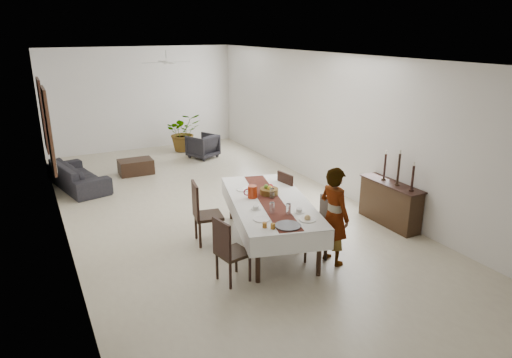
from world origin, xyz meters
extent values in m
cube|color=#C1B799|center=(0.00, 0.00, 0.00)|extent=(6.00, 12.00, 0.00)
cube|color=white|center=(0.00, 0.00, 3.20)|extent=(6.00, 12.00, 0.02)
cube|color=silver|center=(0.00, 6.00, 1.60)|extent=(6.00, 0.02, 3.20)
cube|color=silver|center=(0.00, -6.00, 1.60)|extent=(6.00, 0.02, 3.20)
cube|color=silver|center=(-3.00, 0.00, 1.60)|extent=(0.02, 12.00, 3.20)
cube|color=silver|center=(3.00, 0.00, 1.60)|extent=(0.02, 12.00, 3.20)
cube|color=black|center=(0.24, -1.98, 0.80)|extent=(1.77, 2.86, 0.06)
cylinder|color=black|center=(-0.56, -3.08, 0.39)|extent=(0.10, 0.10, 0.78)
cylinder|color=black|center=(0.38, -3.33, 0.39)|extent=(0.10, 0.10, 0.78)
cylinder|color=black|center=(0.10, -0.64, 0.39)|extent=(0.10, 0.10, 0.78)
cylinder|color=black|center=(1.04, -0.89, 0.39)|extent=(0.10, 0.10, 0.78)
cube|color=silver|center=(0.24, -1.98, 0.84)|extent=(2.01, 3.10, 0.01)
cube|color=white|center=(-0.39, -1.81, 0.68)|extent=(0.76, 2.76, 0.33)
cube|color=white|center=(0.87, -2.15, 0.68)|extent=(0.76, 2.76, 0.33)
cube|color=white|center=(-0.13, -3.36, 0.68)|extent=(1.27, 0.35, 0.33)
cube|color=white|center=(0.61, -0.61, 0.68)|extent=(1.27, 0.35, 0.33)
cube|color=#5D241A|center=(0.24, -1.98, 0.85)|extent=(1.10, 2.78, 0.00)
cylinder|color=#9B270B|center=(0.02, -1.75, 0.95)|extent=(0.20, 0.20, 0.22)
torus|color=maroon|center=(-0.07, -1.73, 0.95)|extent=(0.13, 0.06, 0.13)
cylinder|color=white|center=(0.18, -2.71, 0.94)|extent=(0.08, 0.08, 0.19)
cylinder|color=silver|center=(-0.03, -2.54, 0.94)|extent=(0.08, 0.08, 0.19)
cylinder|color=silver|center=(0.31, -1.94, 0.94)|extent=(0.08, 0.08, 0.19)
cylinder|color=silver|center=(0.39, -2.71, 0.88)|extent=(0.10, 0.10, 0.07)
cylinder|color=white|center=(0.39, -2.71, 0.85)|extent=(0.17, 0.17, 0.01)
cylinder|color=silver|center=(-0.18, -2.27, 0.88)|extent=(0.10, 0.10, 0.07)
cylinder|color=silver|center=(-0.18, -2.27, 0.85)|extent=(0.17, 0.17, 0.01)
cylinder|color=white|center=(0.33, -3.04, 0.85)|extent=(0.27, 0.27, 0.02)
sphere|color=tan|center=(0.33, -3.04, 0.88)|extent=(0.10, 0.10, 0.10)
cylinder|color=silver|center=(-0.30, -2.70, 0.85)|extent=(0.27, 0.27, 0.02)
cylinder|color=silver|center=(0.06, -1.30, 0.85)|extent=(0.27, 0.27, 0.02)
cylinder|color=#3A3B3F|center=(-0.06, -3.11, 0.85)|extent=(0.40, 0.40, 0.02)
cylinder|color=brown|center=(-0.31, -3.08, 0.89)|extent=(0.07, 0.07, 0.08)
cylinder|color=#945615|center=(-0.40, -2.98, 0.89)|extent=(0.07, 0.07, 0.08)
cylinder|color=brown|center=(0.37, -1.73, 0.90)|extent=(0.33, 0.33, 0.11)
sphere|color=#9F0F15|center=(0.40, -1.72, 0.98)|extent=(0.10, 0.10, 0.10)
sphere|color=#518126|center=(0.33, -1.69, 0.98)|extent=(0.09, 0.09, 0.09)
sphere|color=gold|center=(0.35, -1.78, 0.98)|extent=(0.09, 0.09, 0.09)
cube|color=black|center=(0.65, -2.76, 0.46)|extent=(0.54, 0.54, 0.05)
cylinder|color=black|center=(0.78, -2.98, 0.22)|extent=(0.05, 0.05, 0.44)
cylinder|color=black|center=(0.87, -2.63, 0.22)|extent=(0.05, 0.05, 0.44)
cylinder|color=black|center=(0.43, -2.88, 0.22)|extent=(0.05, 0.05, 0.44)
cylinder|color=black|center=(0.52, -2.53, 0.22)|extent=(0.05, 0.05, 0.44)
cube|color=black|center=(0.84, -2.81, 0.77)|extent=(0.15, 0.44, 0.56)
cube|color=black|center=(0.74, -1.36, 0.46)|extent=(0.50, 0.50, 0.05)
cylinder|color=black|center=(0.95, -1.52, 0.22)|extent=(0.05, 0.05, 0.44)
cylinder|color=black|center=(0.89, -1.16, 0.22)|extent=(0.05, 0.05, 0.44)
cylinder|color=black|center=(0.59, -1.57, 0.22)|extent=(0.05, 0.05, 0.44)
cylinder|color=black|center=(0.53, -1.21, 0.22)|extent=(0.05, 0.05, 0.44)
cube|color=black|center=(0.94, -1.33, 0.77)|extent=(0.10, 0.45, 0.57)
cube|color=black|center=(-0.87, -2.85, 0.46)|extent=(0.52, 0.52, 0.05)
cylinder|color=black|center=(-1.08, -2.70, 0.22)|extent=(0.05, 0.05, 0.44)
cylinder|color=black|center=(-1.01, -3.06, 0.22)|extent=(0.05, 0.05, 0.44)
cylinder|color=black|center=(-0.72, -2.64, 0.22)|extent=(0.05, 0.05, 0.44)
cylinder|color=black|center=(-0.66, -2.99, 0.22)|extent=(0.05, 0.05, 0.44)
cube|color=black|center=(-1.07, -2.89, 0.76)|extent=(0.12, 0.44, 0.56)
cube|color=black|center=(-0.71, -1.42, 0.51)|extent=(0.56, 0.56, 0.06)
cylinder|color=black|center=(-0.87, -1.19, 0.24)|extent=(0.06, 0.06, 0.48)
cylinder|color=black|center=(-0.93, -1.58, 0.24)|extent=(0.06, 0.06, 0.48)
cylinder|color=black|center=(-0.48, -1.26, 0.24)|extent=(0.06, 0.06, 0.48)
cylinder|color=black|center=(-0.54, -1.65, 0.24)|extent=(0.06, 0.06, 0.48)
cube|color=black|center=(-0.92, -1.38, 0.84)|extent=(0.12, 0.49, 0.62)
imported|color=gray|center=(0.84, -3.06, 0.82)|extent=(0.48, 0.65, 1.64)
cube|color=black|center=(2.78, -2.30, 0.41)|extent=(0.37, 1.38, 0.83)
cube|color=black|center=(2.78, -2.30, 0.84)|extent=(0.40, 1.43, 0.03)
cylinder|color=black|center=(2.78, -2.80, 0.87)|extent=(0.09, 0.09, 0.03)
cylinder|color=black|center=(2.78, -2.80, 1.11)|extent=(0.05, 0.05, 0.46)
cylinder|color=beige|center=(2.78, -2.80, 1.38)|extent=(0.03, 0.03, 0.07)
cylinder|color=black|center=(2.78, -2.43, 0.87)|extent=(0.09, 0.09, 0.03)
cylinder|color=black|center=(2.78, -2.43, 1.18)|extent=(0.05, 0.05, 0.60)
cylinder|color=beige|center=(2.78, -2.43, 1.51)|extent=(0.03, 0.03, 0.07)
cylinder|color=black|center=(2.78, -2.07, 0.87)|extent=(0.09, 0.09, 0.03)
cylinder|color=black|center=(2.78, -2.07, 1.13)|extent=(0.05, 0.05, 0.50)
cylinder|color=white|center=(2.78, -2.07, 1.42)|extent=(0.03, 0.03, 0.07)
imported|color=#232226|center=(-2.43, 2.85, 0.31)|extent=(1.29, 2.28, 0.63)
imported|color=#242226|center=(1.26, 4.03, 0.35)|extent=(1.02, 1.03, 0.71)
cube|color=black|center=(-0.92, 3.32, 0.19)|extent=(0.88, 0.60, 0.39)
imported|color=#2A5E25|center=(1.03, 5.10, 0.60)|extent=(1.16, 1.03, 1.20)
cube|color=black|center=(-2.96, 2.20, 1.60)|extent=(0.06, 1.05, 1.85)
cube|color=silver|center=(-2.92, 2.20, 1.60)|extent=(0.01, 0.90, 1.70)
cube|color=black|center=(-2.96, 4.30, 1.60)|extent=(0.06, 1.05, 1.85)
cube|color=silver|center=(-2.92, 4.30, 1.60)|extent=(0.01, 0.90, 1.70)
cylinder|color=silver|center=(0.00, 3.00, 3.10)|extent=(0.04, 0.04, 0.20)
cylinder|color=white|center=(0.00, 3.00, 2.90)|extent=(0.16, 0.16, 0.08)
cube|color=beige|center=(0.00, 3.35, 2.90)|extent=(0.10, 0.55, 0.01)
cube|color=white|center=(0.00, 2.65, 2.90)|extent=(0.10, 0.55, 0.01)
cube|color=silver|center=(0.35, 3.00, 2.90)|extent=(0.55, 0.10, 0.01)
cube|color=silver|center=(-0.35, 3.00, 2.90)|extent=(0.55, 0.10, 0.01)
camera|label=1|loc=(-3.41, -8.54, 3.70)|focal=32.00mm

